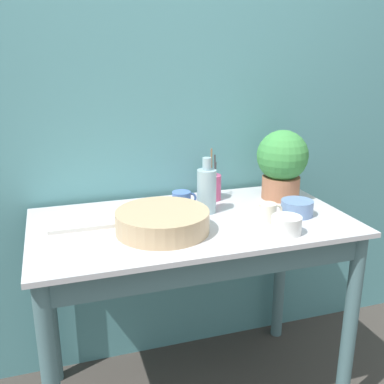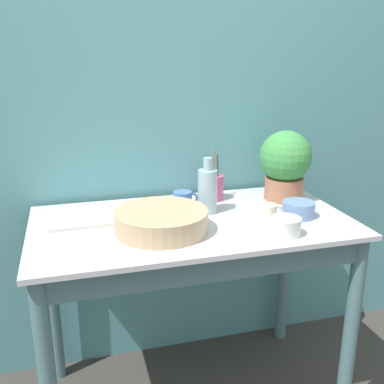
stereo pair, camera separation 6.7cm
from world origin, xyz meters
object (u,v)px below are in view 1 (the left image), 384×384
object	(u,v)px
mug_blue	(181,200)
utensil_cup	(210,187)
bowl_wash_large	(163,221)
potted_plant	(282,162)
mug_cream	(268,212)
bowl_small_enamel_white	(286,225)
bowl_small_blue	(297,208)
tray_board	(84,220)
bottle_tall	(207,190)

from	to	relation	value
mug_blue	utensil_cup	distance (m)	0.18
bowl_wash_large	mug_blue	size ratio (longest dim) A/B	3.17
potted_plant	mug_cream	world-z (taller)	potted_plant
potted_plant	bowl_small_enamel_white	xyz separation A→B (m)	(-0.19, -0.39, -0.14)
bowl_small_blue	utensil_cup	bearing A→B (deg)	131.26
bowl_small_enamel_white	bowl_small_blue	size ratio (longest dim) A/B	0.85
mug_blue	bowl_small_blue	bearing A→B (deg)	-27.76
bowl_small_enamel_white	potted_plant	bearing A→B (deg)	64.56
potted_plant	utensil_cup	xyz separation A→B (m)	(-0.32, 0.08, -0.11)
potted_plant	utensil_cup	world-z (taller)	potted_plant
potted_plant	bowl_wash_large	world-z (taller)	potted_plant
mug_cream	bowl_small_enamel_white	size ratio (longest dim) A/B	0.90
potted_plant	bowl_small_enamel_white	size ratio (longest dim) A/B	2.80
bowl_small_enamel_white	utensil_cup	world-z (taller)	utensil_cup
potted_plant	mug_blue	xyz separation A→B (m)	(-0.48, -0.00, -0.13)
bowl_wash_large	bowl_small_blue	bearing A→B (deg)	0.28
mug_blue	tray_board	xyz separation A→B (m)	(-0.42, -0.04, -0.03)
bowl_wash_large	bottle_tall	size ratio (longest dim) A/B	1.50
bowl_wash_large	bowl_small_blue	distance (m)	0.58
bottle_tall	mug_blue	distance (m)	0.13
bowl_small_blue	tray_board	xyz separation A→B (m)	(-0.86, 0.19, -0.02)
mug_blue	bowl_small_blue	world-z (taller)	mug_blue
bottle_tall	tray_board	size ratio (longest dim) A/B	0.84
potted_plant	mug_cream	xyz separation A→B (m)	(-0.19, -0.26, -0.13)
bowl_small_enamel_white	utensil_cup	distance (m)	0.49
bowl_small_blue	tray_board	bearing A→B (deg)	167.27
mug_cream	bowl_small_blue	size ratio (longest dim) A/B	0.77
bowl_wash_large	bottle_tall	world-z (taller)	bottle_tall
bowl_wash_large	bowl_small_blue	size ratio (longest dim) A/B	2.67
bowl_wash_large	mug_blue	world-z (taller)	bowl_wash_large
mug_blue	bottle_tall	bearing A→B (deg)	-41.64
bowl_wash_large	mug_blue	distance (m)	0.27
bowl_small_blue	mug_blue	bearing A→B (deg)	152.24
mug_cream	bowl_small_enamel_white	bearing A→B (deg)	-86.39
utensil_cup	tray_board	bearing A→B (deg)	-168.80
bottle_tall	bowl_small_blue	world-z (taller)	bottle_tall
mug_cream	bowl_small_blue	bearing A→B (deg)	10.60
utensil_cup	tray_board	size ratio (longest dim) A/B	0.83
potted_plant	bottle_tall	distance (m)	0.41
bowl_small_enamel_white	bowl_small_blue	world-z (taller)	bowl_small_enamel_white
mug_cream	tray_board	xyz separation A→B (m)	(-0.71, 0.22, -0.03)
potted_plant	bowl_small_blue	bearing A→B (deg)	-101.47
potted_plant	bowl_wash_large	size ratio (longest dim) A/B	0.89
bowl_wash_large	bowl_small_enamel_white	size ratio (longest dim) A/B	3.13
mug_cream	mug_blue	bearing A→B (deg)	138.21
bowl_wash_large	utensil_cup	size ratio (longest dim) A/B	1.52
potted_plant	tray_board	xyz separation A→B (m)	(-0.90, -0.04, -0.16)
potted_plant	tray_board	world-z (taller)	potted_plant
bowl_small_blue	potted_plant	bearing A→B (deg)	78.53
potted_plant	mug_cream	size ratio (longest dim) A/B	3.11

